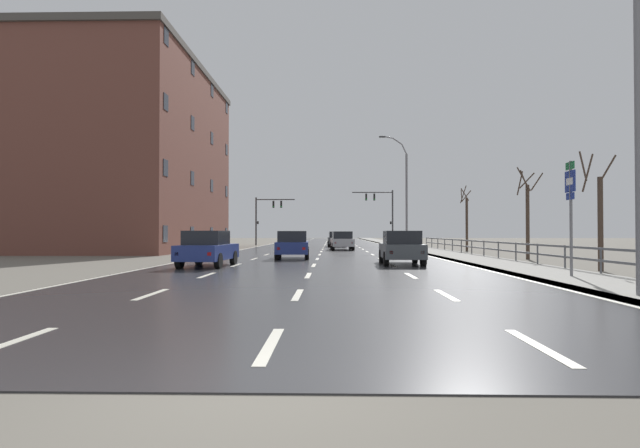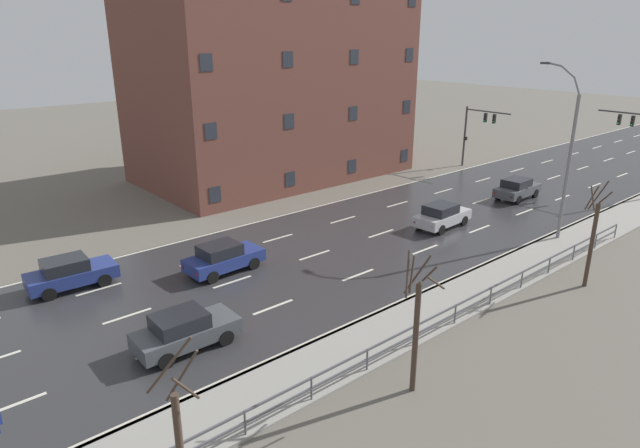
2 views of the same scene
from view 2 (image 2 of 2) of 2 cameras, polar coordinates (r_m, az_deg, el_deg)
ground_plane at (r=44.77m, az=18.46°, el=2.88°), size 160.00×160.00×0.12m
road_asphalt_strip at (r=55.14m, az=25.10°, el=5.09°), size 14.00×120.00×0.03m
guardrail at (r=21.42m, az=7.50°, el=-12.21°), size 0.07×39.77×1.00m
street_lamp_midground at (r=34.93m, az=24.33°, el=6.35°), size 2.59×0.24×10.30m
traffic_signal_left at (r=52.26m, az=15.96°, el=9.71°), size 4.54×0.36×5.51m
car_near_left at (r=35.83m, az=12.59°, el=0.88°), size 2.01×4.19×1.57m
car_far_left at (r=29.36m, az=-24.60°, el=-4.65°), size 2.00×4.18×1.57m
car_mid_centre at (r=22.52m, az=-13.90°, el=-10.69°), size 1.89×4.13×1.57m
car_distant at (r=28.92m, az=-10.06°, el=-3.45°), size 1.98×4.17×1.57m
car_far_right at (r=43.70m, az=19.85°, el=3.51°), size 1.95×4.16×1.57m
brick_building at (r=47.46m, az=-4.99°, el=14.31°), size 13.20×22.24×15.51m
bare_tree_near at (r=15.15m, az=-14.35°, el=-21.38°), size 1.28×1.19×4.77m
bare_tree_mid at (r=19.02m, az=10.00°, el=-10.63°), size 1.30×1.31×5.12m
bare_tree_far at (r=29.40m, az=26.49°, el=-1.46°), size 0.95×1.02×5.32m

